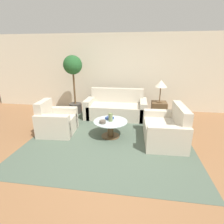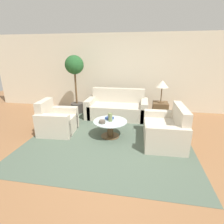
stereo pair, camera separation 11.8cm
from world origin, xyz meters
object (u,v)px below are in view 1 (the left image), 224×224
loveseat (167,130)px  table_lamp (161,84)px  coffee_table (111,126)px  bowl (103,122)px  vase (111,117)px  armchair (55,122)px  sofa_main (116,108)px  book_stack (110,118)px  potted_plant (73,75)px

loveseat → table_lamp: bearing=179.6°
coffee_table → table_lamp: bearing=47.8°
table_lamp → bowl: 2.24m
vase → bowl: (-0.16, -0.17, -0.06)m
bowl → armchair: bearing=171.9°
sofa_main → table_lamp: size_ratio=2.85×
armchair → book_stack: bearing=-88.8°
sofa_main → potted_plant: size_ratio=1.00×
loveseat → table_lamp: 1.68m
table_lamp → potted_plant: (-2.75, 0.20, 0.21)m
coffee_table → bowl: (-0.16, -0.17, 0.18)m
loveseat → bowl: bearing=-87.6°
coffee_table → table_lamp: size_ratio=1.23×
bowl → book_stack: size_ratio=0.68×
vase → bowl: bearing=-134.2°
coffee_table → armchair: bearing=179.5°
coffee_table → table_lamp: table_lamp is taller
bowl → book_stack: bearing=68.4°
coffee_table → sofa_main: bearing=91.6°
sofa_main → armchair: 1.98m
loveseat → book_stack: (-1.36, 0.19, 0.15)m
sofa_main → armchair: sofa_main is taller
vase → sofa_main: bearing=91.7°
coffee_table → book_stack: (-0.04, 0.13, 0.17)m
table_lamp → loveseat: bearing=-88.8°
coffee_table → bowl: size_ratio=5.46×
book_stack → potted_plant: bearing=158.9°
loveseat → vase: size_ratio=6.48×
sofa_main → table_lamp: (1.33, -0.02, 0.80)m
armchair → potted_plant: potted_plant is taller
sofa_main → table_lamp: bearing=-0.8°
armchair → table_lamp: table_lamp is taller
potted_plant → bowl: size_ratio=12.70×
armchair → bowl: bearing=-101.7°
armchair → bowl: (1.26, -0.18, 0.16)m
table_lamp → armchair: bearing=-152.6°
sofa_main → loveseat: bearing=-47.8°
table_lamp → vase: bearing=-132.2°
armchair → vase: armchair is taller
sofa_main → armchair: size_ratio=2.09×
coffee_table → vase: bearing=30.0°
sofa_main → loveseat: (1.36, -1.50, 0.00)m
armchair → coffee_table: bearing=-94.2°
sofa_main → vase: (0.04, -1.43, 0.22)m
potted_plant → book_stack: size_ratio=8.66×
bowl → book_stack: (0.12, 0.30, -0.01)m
loveseat → bowl: loveseat is taller
table_lamp → book_stack: table_lamp is taller
sofa_main → armchair: bearing=-134.1°
loveseat → book_stack: size_ratio=5.80×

